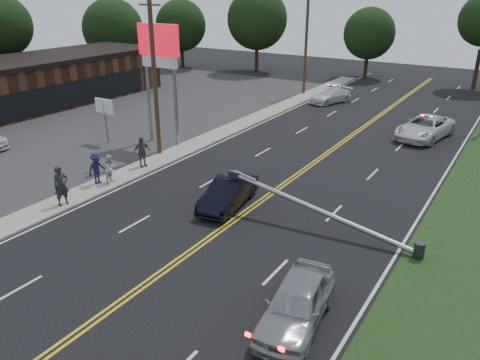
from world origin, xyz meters
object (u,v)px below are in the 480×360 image
Objects in this scene: pylon_sign at (159,56)px; waiting_sedan at (296,303)px; emergency_b at (331,96)px; bystander_b at (111,169)px; bystander_c at (97,168)px; small_sign at (105,110)px; utility_pole_far at (306,42)px; bystander_d at (142,152)px; fallen_streetlight at (329,214)px; crashed_sedan at (228,193)px; bystander_a at (61,186)px; emergency_a at (425,128)px; utility_pole_mid at (154,76)px.

waiting_sedan is (16.13, -12.23, -5.24)m from pylon_sign.
bystander_b reaches higher than emergency_b.
small_sign is at bearing 43.98° from bystander_c.
waiting_sedan is 0.99× the size of emergency_b.
utility_pole_far is 5.42× the size of bystander_d.
fallen_streetlight reaches higher than crashed_sedan.
bystander_d is at bearing 18.38° from bystander_a.
bystander_c is at bearing 124.55° from bystander_b.
emergency_b is (-11.06, 30.07, -0.11)m from waiting_sedan.
small_sign is at bearing 167.60° from fallen_streetlight.
small_sign is 1.74× the size of bystander_c.
emergency_a is 3.52× the size of bystander_b.
emergency_b is (-10.02, 6.89, -0.13)m from emergency_a.
bystander_d is at bearing -2.94° from bystander_c.
emergency_b is at bearing -6.40° from bystander_c.
bystander_a is at bearing -167.25° from bystander_c.
pylon_sign is 9.38m from bystander_c.
pylon_sign is 16.66m from fallen_streetlight.
bystander_c is (-7.50, -1.67, 0.30)m from crashed_sedan.
waiting_sedan is 2.51× the size of bystander_c.
bystander_a is (5.98, -8.51, -1.21)m from small_sign.
waiting_sedan is 2.78× the size of bystander_b.
small_sign reaches higher than waiting_sedan.
bystander_b is (1.11, -5.22, -4.16)m from utility_pole_mid.
emergency_b is 2.44× the size of bystander_d.
bystander_c is (-13.21, -18.68, 0.22)m from emergency_a.
bystander_c is at bearing 153.76° from waiting_sedan.
bystander_d is at bearing -71.83° from utility_pole_mid.
emergency_b is 2.80× the size of bystander_b.
utility_pole_far is 27.62m from crashed_sedan.
utility_pole_far is at bearing 77.69° from small_sign.
bystander_b is at bearing 16.05° from bystander_a.
bystander_b is at bearing -76.07° from emergency_b.
utility_pole_mid reaches higher than bystander_d.
utility_pole_mid reaches higher than emergency_a.
utility_pole_far reaches higher than bystander_d.
bystander_b is (-0.07, 3.29, -0.20)m from bystander_a.
pylon_sign reaches higher than bystander_a.
utility_pole_mid is at bearing -126.05° from emergency_a.
utility_pole_mid is 9.46m from bystander_a.
bystander_d is (5.60, -2.43, -1.29)m from small_sign.
utility_pole_far is 1.76× the size of emergency_a.
bystander_d is at bearing 142.24° from waiting_sedan.
crashed_sedan is 2.35× the size of bystander_d.
utility_pole_far reaches higher than bystander_c.
fallen_streetlight is 0.94× the size of utility_pole_far.
fallen_streetlight is 2.10× the size of waiting_sedan.
emergency_a is at bearing 43.21° from utility_pole_mid.
small_sign is (-3.50, -2.00, -3.66)m from pylon_sign.
utility_pole_mid is 18.53m from waiting_sedan.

